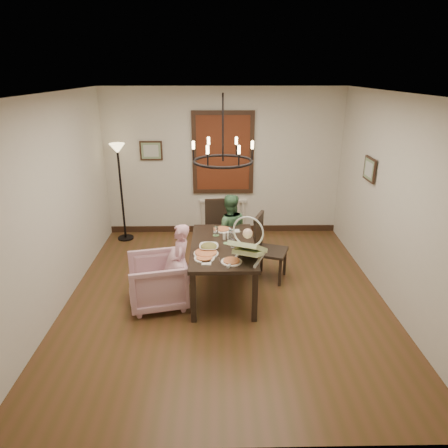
{
  "coord_description": "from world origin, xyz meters",
  "views": [
    {
      "loc": [
        -0.12,
        -5.02,
        3.06
      ],
      "look_at": [
        -0.02,
        0.18,
        1.05
      ],
      "focal_mm": 32.0,
      "sensor_mm": 36.0,
      "label": 1
    }
  ],
  "objects_px": {
    "chair_far": "(219,230)",
    "baby_bouncer": "(248,245)",
    "chair_right": "(271,248)",
    "armchair": "(157,281)",
    "floor_lamp": "(122,194)",
    "seated_man": "(229,236)",
    "dining_table": "(223,250)",
    "drinking_glass": "(233,243)",
    "elderly_woman": "(181,270)"
  },
  "relations": [
    {
      "from": "chair_far",
      "to": "baby_bouncer",
      "type": "bearing_deg",
      "value": -82.75
    },
    {
      "from": "chair_far",
      "to": "chair_right",
      "type": "distance_m",
      "value": 1.12
    },
    {
      "from": "armchair",
      "to": "floor_lamp",
      "type": "height_order",
      "value": "floor_lamp"
    },
    {
      "from": "floor_lamp",
      "to": "seated_man",
      "type": "bearing_deg",
      "value": -29.58
    },
    {
      "from": "chair_right",
      "to": "baby_bouncer",
      "type": "bearing_deg",
      "value": 173.56
    },
    {
      "from": "dining_table",
      "to": "armchair",
      "type": "relative_size",
      "value": 2.07
    },
    {
      "from": "dining_table",
      "to": "floor_lamp",
      "type": "distance_m",
      "value": 2.76
    },
    {
      "from": "chair_right",
      "to": "floor_lamp",
      "type": "xyz_separation_m",
      "value": [
        -2.61,
        1.63,
        0.38
      ]
    },
    {
      "from": "armchair",
      "to": "seated_man",
      "type": "distance_m",
      "value": 1.59
    },
    {
      "from": "chair_right",
      "to": "baby_bouncer",
      "type": "relative_size",
      "value": 1.72
    },
    {
      "from": "dining_table",
      "to": "baby_bouncer",
      "type": "distance_m",
      "value": 0.63
    },
    {
      "from": "armchair",
      "to": "dining_table",
      "type": "bearing_deg",
      "value": 96.08
    },
    {
      "from": "chair_right",
      "to": "seated_man",
      "type": "bearing_deg",
      "value": 71.03
    },
    {
      "from": "dining_table",
      "to": "baby_bouncer",
      "type": "relative_size",
      "value": 2.64
    },
    {
      "from": "chair_right",
      "to": "drinking_glass",
      "type": "distance_m",
      "value": 0.84
    },
    {
      "from": "chair_far",
      "to": "chair_right",
      "type": "relative_size",
      "value": 0.97
    },
    {
      "from": "chair_far",
      "to": "baby_bouncer",
      "type": "distance_m",
      "value": 1.74
    },
    {
      "from": "dining_table",
      "to": "baby_bouncer",
      "type": "xyz_separation_m",
      "value": [
        0.32,
        -0.46,
        0.28
      ]
    },
    {
      "from": "armchair",
      "to": "drinking_glass",
      "type": "distance_m",
      "value": 1.16
    },
    {
      "from": "dining_table",
      "to": "floor_lamp",
      "type": "height_order",
      "value": "floor_lamp"
    },
    {
      "from": "chair_right",
      "to": "baby_bouncer",
      "type": "xyz_separation_m",
      "value": [
        -0.43,
        -0.86,
        0.43
      ]
    },
    {
      "from": "elderly_woman",
      "to": "drinking_glass",
      "type": "bearing_deg",
      "value": 100.02
    },
    {
      "from": "drinking_glass",
      "to": "floor_lamp",
      "type": "height_order",
      "value": "floor_lamp"
    },
    {
      "from": "dining_table",
      "to": "baby_bouncer",
      "type": "bearing_deg",
      "value": -55.59
    },
    {
      "from": "dining_table",
      "to": "floor_lamp",
      "type": "bearing_deg",
      "value": 132.43
    },
    {
      "from": "dining_table",
      "to": "elderly_woman",
      "type": "xyz_separation_m",
      "value": [
        -0.58,
        -0.23,
        -0.19
      ]
    },
    {
      "from": "armchair",
      "to": "drinking_glass",
      "type": "relative_size",
      "value": 6.21
    },
    {
      "from": "chair_far",
      "to": "floor_lamp",
      "type": "height_order",
      "value": "floor_lamp"
    },
    {
      "from": "baby_bouncer",
      "to": "floor_lamp",
      "type": "height_order",
      "value": "floor_lamp"
    },
    {
      "from": "drinking_glass",
      "to": "chair_right",
      "type": "bearing_deg",
      "value": 38.51
    },
    {
      "from": "armchair",
      "to": "chair_right",
      "type": "bearing_deg",
      "value": 100.4
    },
    {
      "from": "chair_far",
      "to": "drinking_glass",
      "type": "xyz_separation_m",
      "value": [
        0.18,
        -1.27,
        0.31
      ]
    },
    {
      "from": "seated_man",
      "to": "baby_bouncer",
      "type": "bearing_deg",
      "value": 96.42
    },
    {
      "from": "dining_table",
      "to": "elderly_woman",
      "type": "bearing_deg",
      "value": -158.61
    },
    {
      "from": "armchair",
      "to": "baby_bouncer",
      "type": "height_order",
      "value": "baby_bouncer"
    },
    {
      "from": "seated_man",
      "to": "dining_table",
      "type": "bearing_deg",
      "value": 80.54
    },
    {
      "from": "floor_lamp",
      "to": "drinking_glass",
      "type": "bearing_deg",
      "value": -46.75
    },
    {
      "from": "floor_lamp",
      "to": "elderly_woman",
      "type": "bearing_deg",
      "value": -60.42
    },
    {
      "from": "chair_right",
      "to": "armchair",
      "type": "relative_size",
      "value": 1.34
    },
    {
      "from": "dining_table",
      "to": "armchair",
      "type": "bearing_deg",
      "value": -161.58
    },
    {
      "from": "chair_far",
      "to": "seated_man",
      "type": "height_order",
      "value": "seated_man"
    },
    {
      "from": "dining_table",
      "to": "seated_man",
      "type": "distance_m",
      "value": 0.92
    },
    {
      "from": "elderly_woman",
      "to": "seated_man",
      "type": "bearing_deg",
      "value": 147.42
    },
    {
      "from": "chair_right",
      "to": "baby_bouncer",
      "type": "distance_m",
      "value": 1.05
    },
    {
      "from": "dining_table",
      "to": "chair_right",
      "type": "height_order",
      "value": "chair_right"
    },
    {
      "from": "elderly_woman",
      "to": "floor_lamp",
      "type": "bearing_deg",
      "value": -151.17
    },
    {
      "from": "chair_far",
      "to": "baby_bouncer",
      "type": "height_order",
      "value": "baby_bouncer"
    },
    {
      "from": "chair_far",
      "to": "chair_right",
      "type": "height_order",
      "value": "chair_right"
    },
    {
      "from": "elderly_woman",
      "to": "baby_bouncer",
      "type": "relative_size",
      "value": 1.56
    },
    {
      "from": "elderly_woman",
      "to": "seated_man",
      "type": "distance_m",
      "value": 1.33
    }
  ]
}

